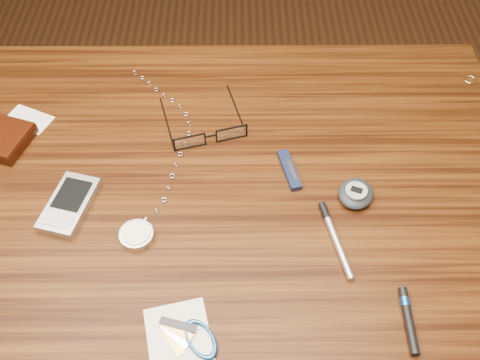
{
  "coord_description": "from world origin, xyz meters",
  "views": [
    {
      "loc": [
        0.03,
        -0.53,
        1.43
      ],
      "look_at": [
        0.03,
        -0.0,
        0.76
      ],
      "focal_mm": 40.0,
      "sensor_mm": 36.0,
      "label": 1
    }
  ],
  "objects": [
    {
      "name": "pedometer",
      "position": [
        0.21,
        -0.03,
        0.76
      ],
      "size": [
        0.07,
        0.08,
        0.03
      ],
      "color": "black",
      "rests_on": "desk"
    },
    {
      "name": "pocket_knife",
      "position": [
        0.11,
        0.02,
        0.76
      ],
      "size": [
        0.04,
        0.08,
        0.01
      ],
      "color": "black",
      "rests_on": "desk"
    },
    {
      "name": "silver_pen",
      "position": [
        0.17,
        -0.1,
        0.76
      ],
      "size": [
        0.04,
        0.13,
        0.01
      ],
      "color": "silver",
      "rests_on": "desk"
    },
    {
      "name": "eyeglasses",
      "position": [
        -0.02,
        0.09,
        0.76
      ],
      "size": [
        0.16,
        0.16,
        0.03
      ],
      "color": "black",
      "rests_on": "desk"
    },
    {
      "name": "pda_phone",
      "position": [
        -0.24,
        -0.05,
        0.76
      ],
      "size": [
        0.09,
        0.12,
        0.02
      ],
      "color": "#ACACB0",
      "rests_on": "desk"
    },
    {
      "name": "ground",
      "position": [
        0.0,
        0.0,
        0.0
      ],
      "size": [
        3.8,
        3.8,
        0.0
      ],
      "primitive_type": "plane",
      "color": "#472814",
      "rests_on": "ground"
    },
    {
      "name": "desk",
      "position": [
        0.0,
        0.0,
        0.65
      ],
      "size": [
        1.0,
        0.7,
        0.75
      ],
      "color": "#391D09",
      "rests_on": "ground"
    },
    {
      "name": "pocket_watch",
      "position": [
        -0.12,
        -0.09,
        0.76
      ],
      "size": [
        0.12,
        0.4,
        0.02
      ],
      "color": "silver",
      "rests_on": "desk"
    },
    {
      "name": "gold_ring",
      "position": [
        0.47,
        0.24,
        0.75
      ],
      "size": [
        0.03,
        0.03,
        0.0
      ],
      "primitive_type": "torus",
      "rotation": [
        0.0,
        0.0,
        0.16
      ],
      "color": "#DDBD6E",
      "rests_on": "desk"
    },
    {
      "name": "black_blue_pen",
      "position": [
        0.25,
        -0.23,
        0.76
      ],
      "size": [
        0.01,
        0.09,
        0.01
      ],
      "color": "black",
      "rests_on": "desk"
    },
    {
      "name": "notepad_keys",
      "position": [
        -0.04,
        -0.26,
        0.75
      ],
      "size": [
        0.11,
        0.11,
        0.01
      ],
      "color": "white",
      "rests_on": "desk"
    }
  ]
}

